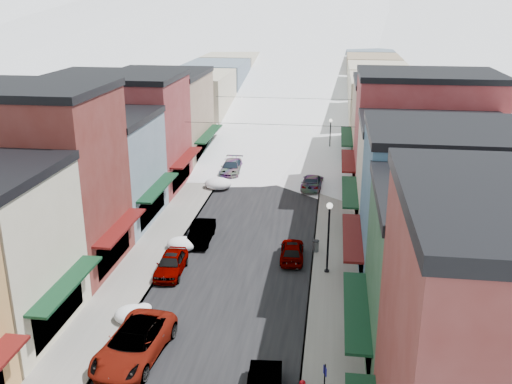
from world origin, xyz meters
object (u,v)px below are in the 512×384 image
(car_white_suv, at_px, (134,344))
(car_silver_sedan, at_px, (171,263))
(trash_can, at_px, (316,246))
(streetlamp_near, at_px, (329,229))
(car_dark_hatch, at_px, (201,232))

(car_white_suv, xyz_separation_m, car_silver_sedan, (-0.75, 9.49, -0.11))
(car_white_suv, distance_m, trash_can, 16.54)
(car_white_suv, distance_m, streetlamp_near, 14.73)
(car_white_suv, relative_size, car_dark_hatch, 1.37)
(car_dark_hatch, bearing_deg, car_silver_sedan, -100.33)
(streetlamp_near, bearing_deg, trash_can, 105.60)
(car_silver_sedan, distance_m, trash_can, 10.53)
(streetlamp_near, bearing_deg, car_white_suv, -131.53)
(trash_can, relative_size, streetlamp_near, 0.17)
(car_dark_hatch, bearing_deg, car_white_suv, -92.25)
(car_dark_hatch, distance_m, trash_can, 8.76)
(car_white_suv, distance_m, car_silver_sedan, 9.52)
(car_silver_sedan, height_order, streetlamp_near, streetlamp_near)
(car_dark_hatch, relative_size, trash_can, 5.19)
(trash_can, xyz_separation_m, streetlamp_near, (0.88, -3.16, 2.68))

